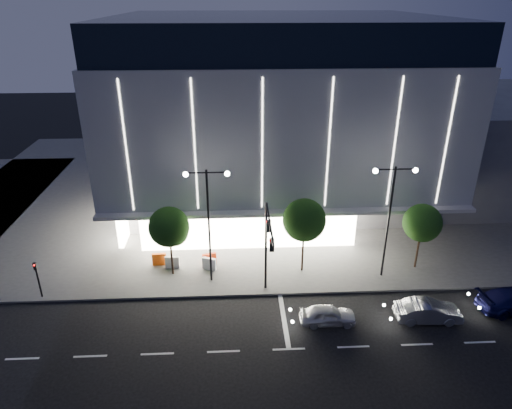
{
  "coord_description": "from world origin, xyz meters",
  "views": [
    {
      "loc": [
        -1.1,
        -22.96,
        19.81
      ],
      "look_at": [
        0.51,
        8.89,
        5.0
      ],
      "focal_mm": 32.0,
      "sensor_mm": 36.0,
      "label": 1
    }
  ],
  "objects_px": {
    "tree_mid": "(304,222)",
    "tree_right": "(422,225)",
    "street_lamp_west": "(208,211)",
    "barrier_b": "(172,262)",
    "traffic_mast": "(268,239)",
    "tree_left": "(170,229)",
    "car_second": "(428,311)",
    "barrier_a": "(159,259)",
    "street_lamp_east": "(391,207)",
    "car_lead": "(328,315)",
    "barrier_d": "(209,264)",
    "barrier_c": "(209,259)",
    "ped_signal_far": "(37,276)"
  },
  "relations": [
    {
      "from": "car_lead",
      "to": "barrier_a",
      "type": "height_order",
      "value": "car_lead"
    },
    {
      "from": "tree_mid",
      "to": "barrier_b",
      "type": "relative_size",
      "value": 5.59
    },
    {
      "from": "ped_signal_far",
      "to": "barrier_c",
      "type": "xyz_separation_m",
      "value": [
        11.77,
        3.63,
        -1.24
      ]
    },
    {
      "from": "traffic_mast",
      "to": "street_lamp_east",
      "type": "bearing_deg",
      "value": 16.48
    },
    {
      "from": "traffic_mast",
      "to": "barrier_a",
      "type": "distance_m",
      "value": 10.56
    },
    {
      "from": "tree_left",
      "to": "car_second",
      "type": "bearing_deg",
      "value": -19.67
    },
    {
      "from": "car_second",
      "to": "barrier_d",
      "type": "xyz_separation_m",
      "value": [
        -14.71,
        6.7,
        -0.06
      ]
    },
    {
      "from": "tree_right",
      "to": "barrier_a",
      "type": "height_order",
      "value": "tree_right"
    },
    {
      "from": "tree_right",
      "to": "car_second",
      "type": "xyz_separation_m",
      "value": [
        -1.54,
        -6.24,
        -3.17
      ]
    },
    {
      "from": "street_lamp_east",
      "to": "car_lead",
      "type": "xyz_separation_m",
      "value": [
        -5.18,
        -5.16,
        -5.33
      ]
    },
    {
      "from": "street_lamp_west",
      "to": "barrier_b",
      "type": "distance_m",
      "value": 6.43
    },
    {
      "from": "traffic_mast",
      "to": "barrier_c",
      "type": "height_order",
      "value": "traffic_mast"
    },
    {
      "from": "tree_right",
      "to": "barrier_d",
      "type": "xyz_separation_m",
      "value": [
        -16.25,
        0.46,
        -3.23
      ]
    },
    {
      "from": "tree_right",
      "to": "tree_mid",
      "type": "bearing_deg",
      "value": 180.0
    },
    {
      "from": "car_lead",
      "to": "street_lamp_west",
      "type": "bearing_deg",
      "value": 57.53
    },
    {
      "from": "barrier_c",
      "to": "barrier_d",
      "type": "height_order",
      "value": "same"
    },
    {
      "from": "tree_left",
      "to": "barrier_b",
      "type": "xyz_separation_m",
      "value": [
        -0.15,
        0.82,
        -3.38
      ]
    },
    {
      "from": "traffic_mast",
      "to": "tree_right",
      "type": "relative_size",
      "value": 1.28
    },
    {
      "from": "traffic_mast",
      "to": "ped_signal_far",
      "type": "height_order",
      "value": "traffic_mast"
    },
    {
      "from": "street_lamp_west",
      "to": "tree_right",
      "type": "xyz_separation_m",
      "value": [
        16.03,
        1.02,
        -2.07
      ]
    },
    {
      "from": "car_lead",
      "to": "car_second",
      "type": "distance_m",
      "value": 6.67
    },
    {
      "from": "street_lamp_west",
      "to": "tree_left",
      "type": "height_order",
      "value": "street_lamp_west"
    },
    {
      "from": "barrier_a",
      "to": "barrier_c",
      "type": "distance_m",
      "value": 3.98
    },
    {
      "from": "street_lamp_west",
      "to": "ped_signal_far",
      "type": "relative_size",
      "value": 3.0
    },
    {
      "from": "tree_mid",
      "to": "barrier_d",
      "type": "bearing_deg",
      "value": 176.41
    },
    {
      "from": "street_lamp_east",
      "to": "tree_right",
      "type": "bearing_deg",
      "value": 18.63
    },
    {
      "from": "traffic_mast",
      "to": "barrier_b",
      "type": "relative_size",
      "value": 6.43
    },
    {
      "from": "barrier_c",
      "to": "tree_mid",
      "type": "bearing_deg",
      "value": -24.05
    },
    {
      "from": "barrier_a",
      "to": "barrier_d",
      "type": "distance_m",
      "value": 4.08
    },
    {
      "from": "ped_signal_far",
      "to": "barrier_b",
      "type": "bearing_deg",
      "value": 20.64
    },
    {
      "from": "ped_signal_far",
      "to": "barrier_d",
      "type": "bearing_deg",
      "value": 14.19
    },
    {
      "from": "barrier_b",
      "to": "barrier_d",
      "type": "distance_m",
      "value": 2.93
    },
    {
      "from": "car_lead",
      "to": "car_second",
      "type": "relative_size",
      "value": 0.85
    },
    {
      "from": "tree_mid",
      "to": "tree_right",
      "type": "relative_size",
      "value": 1.12
    },
    {
      "from": "ped_signal_far",
      "to": "tree_left",
      "type": "relative_size",
      "value": 0.52
    },
    {
      "from": "ped_signal_far",
      "to": "car_second",
      "type": "bearing_deg",
      "value": -7.99
    },
    {
      "from": "car_second",
      "to": "barrier_d",
      "type": "distance_m",
      "value": 16.16
    },
    {
      "from": "traffic_mast",
      "to": "street_lamp_east",
      "type": "xyz_separation_m",
      "value": [
        9.0,
        2.66,
        0.93
      ]
    },
    {
      "from": "traffic_mast",
      "to": "barrier_b",
      "type": "height_order",
      "value": "traffic_mast"
    },
    {
      "from": "street_lamp_east",
      "to": "tree_mid",
      "type": "height_order",
      "value": "street_lamp_east"
    },
    {
      "from": "car_second",
      "to": "car_lead",
      "type": "bearing_deg",
      "value": 91.94
    },
    {
      "from": "tree_right",
      "to": "barrier_c",
      "type": "height_order",
      "value": "tree_right"
    },
    {
      "from": "ped_signal_far",
      "to": "car_second",
      "type": "height_order",
      "value": "ped_signal_far"
    },
    {
      "from": "street_lamp_west",
      "to": "tree_right",
      "type": "distance_m",
      "value": 16.19
    },
    {
      "from": "car_lead",
      "to": "barrier_d",
      "type": "distance_m",
      "value": 10.43
    },
    {
      "from": "barrier_a",
      "to": "barrier_c",
      "type": "xyz_separation_m",
      "value": [
        3.98,
        -0.21,
        0.0
      ]
    },
    {
      "from": "ped_signal_far",
      "to": "tree_mid",
      "type": "bearing_deg",
      "value": 7.55
    },
    {
      "from": "car_lead",
      "to": "barrier_a",
      "type": "bearing_deg",
      "value": 59.01
    },
    {
      "from": "ped_signal_far",
      "to": "tree_left",
      "type": "xyz_separation_m",
      "value": [
        9.03,
        2.52,
        2.15
      ]
    },
    {
      "from": "street_lamp_west",
      "to": "barrier_c",
      "type": "relative_size",
      "value": 8.18
    }
  ]
}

